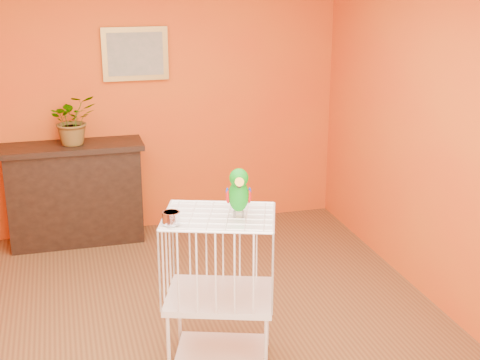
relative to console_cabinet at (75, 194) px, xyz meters
name	(u,v)px	position (x,y,z in m)	size (l,w,h in m)	color
ground	(184,338)	(0.65, -2.02, -0.48)	(4.50, 4.50, 0.00)	brown
room_shell	(178,121)	(0.65, -2.02, 1.10)	(4.50, 4.50, 4.50)	#CF5813
console_cabinet	(75,194)	(0.00, 0.00, 0.00)	(1.30, 0.47, 0.96)	black
potted_plant	(73,126)	(0.03, -0.03, 0.66)	(0.42, 0.46, 0.36)	#26722D
framed_picture	(135,54)	(0.65, 0.19, 1.27)	(0.62, 0.04, 0.50)	#A27F39
birdcage	(220,289)	(0.83, -2.38, 0.06)	(0.81, 0.71, 1.05)	silver
feed_cup	(171,218)	(0.52, -2.46, 0.61)	(0.11, 0.11, 0.08)	silver
parrot	(239,192)	(0.94, -2.46, 0.74)	(0.17, 0.30, 0.33)	#59544C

